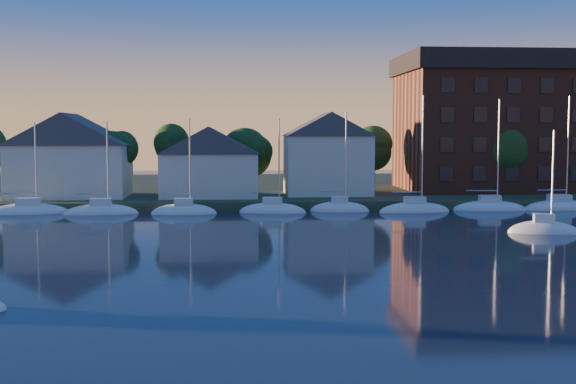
{
  "coord_description": "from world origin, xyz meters",
  "views": [
    {
      "loc": [
        -3.13,
        -26.89,
        8.67
      ],
      "look_at": [
        0.52,
        22.0,
        4.47
      ],
      "focal_mm": 45.0,
      "sensor_mm": 36.0,
      "label": 1
    }
  ],
  "objects": [
    {
      "name": "condo_block",
      "position": [
        34.0,
        64.95,
        9.79
      ],
      "size": [
        31.0,
        17.0,
        17.4
      ],
      "color": "brown",
      "rests_on": "shoreline_land"
    },
    {
      "name": "wooden_dock",
      "position": [
        0.0,
        52.0,
        0.0
      ],
      "size": [
        120.0,
        3.0,
        1.0
      ],
      "primitive_type": "cube",
      "color": "brown",
      "rests_on": "ground"
    },
    {
      "name": "clubhouse_west",
      "position": [
        -22.0,
        58.0,
        5.93
      ],
      "size": [
        13.65,
        9.45,
        9.64
      ],
      "color": "silver",
      "rests_on": "shoreline_land"
    },
    {
      "name": "shoreline_land",
      "position": [
        0.0,
        75.0,
        0.0
      ],
      "size": [
        160.0,
        50.0,
        2.0
      ],
      "primitive_type": "cube",
      "color": "#2E3A21",
      "rests_on": "ground"
    },
    {
      "name": "clubhouse_centre",
      "position": [
        -6.0,
        57.0,
        5.13
      ],
      "size": [
        11.55,
        8.4,
        8.08
      ],
      "color": "silver",
      "rests_on": "shoreline_land"
    },
    {
      "name": "clubhouse_east",
      "position": [
        8.0,
        59.0,
        6.0
      ],
      "size": [
        10.5,
        8.4,
        9.8
      ],
      "color": "silver",
      "rests_on": "shoreline_land"
    },
    {
      "name": "drifting_sailboat_right",
      "position": [
        22.94,
        31.74,
        0.1
      ],
      "size": [
        6.24,
        3.45,
        9.8
      ],
      "rotation": [
        0.0,
        0.0,
        -0.26
      ],
      "color": "white",
      "rests_on": "ground"
    },
    {
      "name": "moored_fleet",
      "position": [
        4.0,
        49.0,
        0.1
      ],
      "size": [
        95.5,
        2.4,
        12.05
      ],
      "color": "white",
      "rests_on": "ground"
    },
    {
      "name": "tree_line",
      "position": [
        2.0,
        63.0,
        7.18
      ],
      "size": [
        93.4,
        5.4,
        8.9
      ],
      "color": "#3A261A",
      "rests_on": "shoreline_land"
    },
    {
      "name": "ground",
      "position": [
        0.0,
        0.0,
        0.0
      ],
      "size": [
        260.0,
        260.0,
        0.0
      ],
      "primitive_type": "plane",
      "color": "black",
      "rests_on": "ground"
    }
  ]
}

